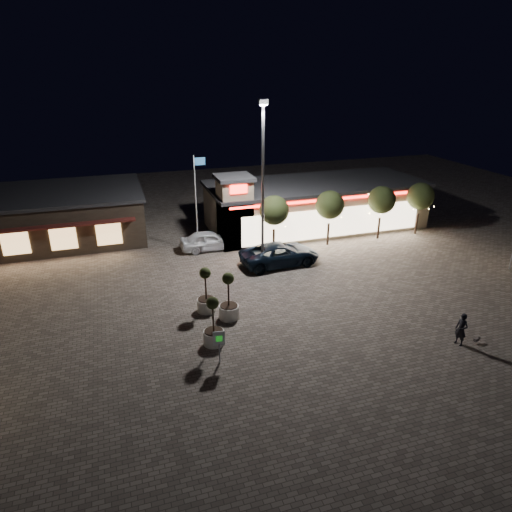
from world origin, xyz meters
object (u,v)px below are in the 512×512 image
object	(u,v)px
pedestrian	(461,329)
planter_mid	(214,330)
white_sedan	(209,240)
valet_sign	(219,341)
pickup_truck	(280,254)
planter_left	(206,298)

from	to	relation	value
pedestrian	planter_mid	xyz separation A→B (m)	(-13.04, 4.27, -0.05)
white_sedan	valet_sign	distance (m)	16.06
pickup_truck	planter_mid	bearing A→B (deg)	138.38
white_sedan	planter_left	bearing A→B (deg)	167.40
pedestrian	planter_left	world-z (taller)	planter_left
pedestrian	valet_sign	world-z (taller)	pedestrian
planter_left	planter_mid	bearing A→B (deg)	-95.99
pedestrian	planter_mid	size ratio (longest dim) A/B	0.65
pedestrian	planter_left	size ratio (longest dim) A/B	0.63
valet_sign	planter_left	bearing A→B (deg)	84.75
white_sedan	pedestrian	xyz separation A→B (m)	(10.20, -18.24, 0.13)
pedestrian	valet_sign	xyz separation A→B (m)	(-13.16, 2.46, 0.36)
white_sedan	valet_sign	bearing A→B (deg)	170.27
pickup_truck	valet_sign	xyz separation A→B (m)	(-7.52, -11.05, 0.45)
planter_mid	valet_sign	size ratio (longest dim) A/B	1.56
planter_left	valet_sign	world-z (taller)	planter_left
pedestrian	planter_mid	world-z (taller)	planter_mid
white_sedan	planter_mid	size ratio (longest dim) A/B	1.66
pickup_truck	planter_left	world-z (taller)	planter_left
planter_left	pedestrian	bearing A→B (deg)	-32.48
planter_mid	valet_sign	bearing A→B (deg)	-93.68
pickup_truck	pedestrian	size ratio (longest dim) A/B	3.26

